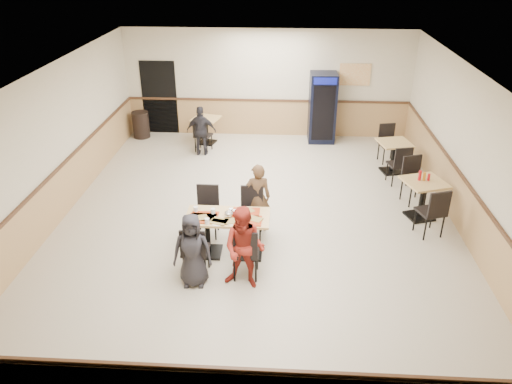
# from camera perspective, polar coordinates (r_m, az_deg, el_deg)

# --- Properties ---
(ground) EXTENTS (10.00, 10.00, 0.00)m
(ground) POSITION_cam_1_polar(r_m,az_deg,el_deg) (10.21, 0.09, -3.16)
(ground) COLOR beige
(ground) RESTS_ON ground
(room_shell) EXTENTS (10.00, 10.00, 10.00)m
(room_shell) POSITION_cam_1_polar(r_m,az_deg,el_deg) (12.30, 9.12, 4.93)
(room_shell) COLOR silver
(room_shell) RESTS_ON ground
(main_table) EXTENTS (1.47, 0.74, 0.79)m
(main_table) POSITION_cam_1_polar(r_m,az_deg,el_deg) (8.89, -3.22, -4.22)
(main_table) COLOR black
(main_table) RESTS_ON ground
(main_chairs) EXTENTS (1.31, 1.73, 1.00)m
(main_chairs) POSITION_cam_1_polar(r_m,az_deg,el_deg) (8.91, -3.55, -4.35)
(main_chairs) COLOR black
(main_chairs) RESTS_ON ground
(diner_woman_left) EXTENTS (0.65, 0.44, 1.29)m
(diner_woman_left) POSITION_cam_1_polar(r_m,az_deg,el_deg) (8.15, -7.28, -6.63)
(diner_woman_left) COLOR black
(diner_woman_left) RESTS_ON ground
(diner_woman_right) EXTENTS (0.80, 0.69, 1.43)m
(diner_woman_right) POSITION_cam_1_polar(r_m,az_deg,el_deg) (8.00, -1.33, -6.45)
(diner_woman_right) COLOR maroon
(diner_woman_right) RESTS_ON ground
(diner_man_opposite) EXTENTS (0.55, 0.40, 1.39)m
(diner_man_opposite) POSITION_cam_1_polar(r_m,az_deg,el_deg) (9.54, 0.18, -0.66)
(diner_man_opposite) COLOR brown
(diner_man_opposite) RESTS_ON ground
(lone_diner) EXTENTS (0.77, 0.32, 1.31)m
(lone_diner) POSITION_cam_1_polar(r_m,az_deg,el_deg) (13.15, -6.26, 6.95)
(lone_diner) COLOR black
(lone_diner) RESTS_ON ground
(tabletop_clutter) EXTENTS (1.29, 0.68, 0.12)m
(tabletop_clutter) POSITION_cam_1_polar(r_m,az_deg,el_deg) (8.69, -3.64, -2.84)
(tabletop_clutter) COLOR #A82C0B
(tabletop_clutter) RESTS_ON main_table
(side_table_near) EXTENTS (0.97, 0.97, 0.82)m
(side_table_near) POSITION_cam_1_polar(r_m,az_deg,el_deg) (10.58, 18.52, -0.16)
(side_table_near) COLOR black
(side_table_near) RESTS_ON ground
(side_table_near_chair_south) EXTENTS (0.61, 0.61, 1.04)m
(side_table_near_chair_south) POSITION_cam_1_polar(r_m,az_deg,el_deg) (10.04, 19.34, -2.00)
(side_table_near_chair_south) COLOR black
(side_table_near_chair_south) RESTS_ON ground
(side_table_near_chair_north) EXTENTS (0.61, 0.61, 1.04)m
(side_table_near_chair_north) POSITION_cam_1_polar(r_m,az_deg,el_deg) (11.16, 17.74, 1.25)
(side_table_near_chair_north) COLOR black
(side_table_near_chair_north) RESTS_ON ground
(side_table_far) EXTENTS (0.87, 0.87, 0.78)m
(side_table_far) POSITION_cam_1_polar(r_m,az_deg,el_deg) (12.53, 15.44, 4.41)
(side_table_far) COLOR black
(side_table_far) RESTS_ON ground
(side_table_far_chair_south) EXTENTS (0.55, 0.55, 0.99)m
(side_table_far_chair_south) POSITION_cam_1_polar(r_m,az_deg,el_deg) (11.98, 15.95, 3.15)
(side_table_far_chair_south) COLOR black
(side_table_far_chair_south) RESTS_ON ground
(side_table_far_chair_north) EXTENTS (0.55, 0.55, 0.99)m
(side_table_far_chair_north) POSITION_cam_1_polar(r_m,az_deg,el_deg) (13.11, 14.93, 5.35)
(side_table_far_chair_north) COLOR black
(side_table_far_chair_north) RESTS_ON ground
(condiment_caddy) EXTENTS (0.23, 0.06, 0.20)m
(condiment_caddy) POSITION_cam_1_polar(r_m,az_deg,el_deg) (10.47, 18.58, 1.73)
(condiment_caddy) COLOR red
(condiment_caddy) RESTS_ON side_table_near
(back_table) EXTENTS (0.84, 0.84, 0.73)m
(back_table) POSITION_cam_1_polar(r_m,az_deg,el_deg) (13.98, -5.69, 7.48)
(back_table) COLOR black
(back_table) RESTS_ON ground
(back_table_chair_lone) EXTENTS (0.53, 0.53, 0.93)m
(back_table_chair_lone) POSITION_cam_1_polar(r_m,az_deg,el_deg) (13.45, -6.06, 6.55)
(back_table_chair_lone) COLOR black
(back_table_chair_lone) RESTS_ON ground
(pepsi_cooler) EXTENTS (0.75, 0.76, 1.92)m
(pepsi_cooler) POSITION_cam_1_polar(r_m,az_deg,el_deg) (14.07, 7.59, 9.53)
(pepsi_cooler) COLOR black
(pepsi_cooler) RESTS_ON ground
(trash_bin) EXTENTS (0.47, 0.47, 0.75)m
(trash_bin) POSITION_cam_1_polar(r_m,az_deg,el_deg) (14.77, -13.02, 7.51)
(trash_bin) COLOR black
(trash_bin) RESTS_ON ground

